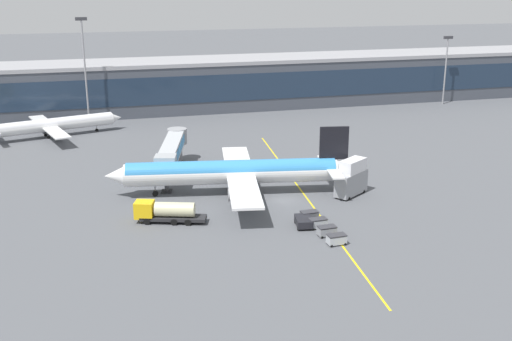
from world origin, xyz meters
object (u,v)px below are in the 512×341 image
catering_lift (352,178)px  baggage_cart_1 (327,231)px  fuel_tanker (166,211)px  baggage_cart_2 (318,223)px  main_airliner (233,172)px  baggage_cart_0 (336,239)px  commuter_jet_far (52,125)px  baggage_cart_3 (309,215)px  pushback_tug (304,221)px

catering_lift → baggage_cart_1: catering_lift is taller
fuel_tanker → baggage_cart_2: (21.52, -8.25, -0.96)m
catering_lift → baggage_cart_1: 18.85m
main_airliner → baggage_cart_0: (8.94, -24.63, -3.17)m
fuel_tanker → commuter_jet_far: size_ratio=0.34×
baggage_cart_0 → baggage_cart_3: (-0.53, 9.59, 0.00)m
main_airliner → pushback_tug: 18.66m
fuel_tanker → baggage_cart_1: (21.70, -11.44, -0.96)m
fuel_tanker → baggage_cart_0: fuel_tanker is taller
fuel_tanker → catering_lift: catering_lift is taller
main_airliner → fuel_tanker: (-12.94, -10.00, -2.21)m
fuel_tanker → baggage_cart_3: size_ratio=4.04×
main_airliner → catering_lift: bearing=-17.2°
fuel_tanker → pushback_tug: 20.94m
pushback_tug → baggage_cart_1: (2.03, -4.31, -0.07)m
main_airliner → fuel_tanker: bearing=-142.3°
baggage_cart_1 → commuter_jet_far: commuter_jet_far is taller
baggage_cart_2 → baggage_cart_3: same height
fuel_tanker → baggage_cart_3: 21.95m
main_airliner → baggage_cart_1: bearing=-67.8°
main_airliner → catering_lift: size_ratio=6.16×
main_airliner → baggage_cart_1: 23.38m
main_airliner → commuter_jet_far: bearing=121.9°
baggage_cart_0 → baggage_cart_1: same height
baggage_cart_2 → catering_lift: bearing=49.0°
baggage_cart_3 → commuter_jet_far: commuter_jet_far is taller
catering_lift → baggage_cart_2: bearing=-131.0°
commuter_jet_far → main_airliner: bearing=-58.1°
fuel_tanker → baggage_cart_2: size_ratio=4.04×
baggage_cart_0 → commuter_jet_far: (-40.22, 74.93, 2.13)m
baggage_cart_0 → baggage_cart_3: size_ratio=1.00×
catering_lift → baggage_cart_0: catering_lift is taller
commuter_jet_far → baggage_cart_0: bearing=-61.8°
main_airliner → fuel_tanker: 16.50m
pushback_tug → commuter_jet_far: commuter_jet_far is taller
pushback_tug → baggage_cart_0: 7.82m
catering_lift → pushback_tug: size_ratio=1.70×
baggage_cart_1 → main_airliner: bearing=112.2°
catering_lift → pushback_tug: 16.93m
baggage_cart_3 → baggage_cart_1: bearing=-86.8°
pushback_tug → commuter_jet_far: size_ratio=0.13×
main_airliner → commuter_jet_far: size_ratio=1.32×
baggage_cart_0 → baggage_cart_1: bearing=93.2°
fuel_tanker → pushback_tug: fuel_tanker is taller
baggage_cart_1 → catering_lift: bearing=55.9°
fuel_tanker → main_airliner: bearing=37.7°
baggage_cart_0 → baggage_cart_2: 6.40m
baggage_cart_1 → baggage_cart_3: size_ratio=1.00×
fuel_tanker → commuter_jet_far: commuter_jet_far is taller
pushback_tug → baggage_cart_1: 4.77m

